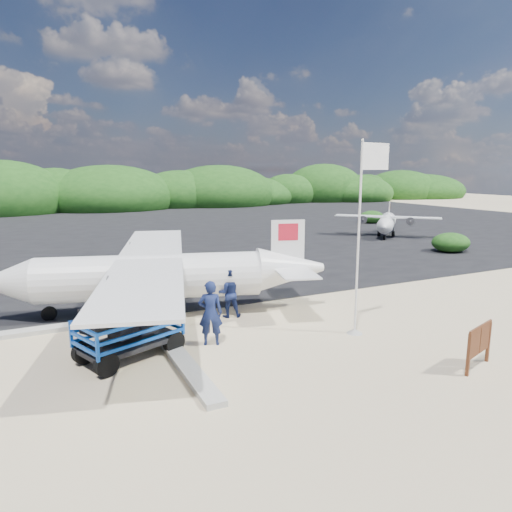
{
  "coord_description": "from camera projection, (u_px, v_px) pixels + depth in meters",
  "views": [
    {
      "loc": [
        -7.71,
        -10.68,
        5.17
      ],
      "look_at": [
        0.13,
        5.76,
        1.74
      ],
      "focal_mm": 32.0,
      "sensor_mm": 36.0,
      "label": 1
    }
  ],
  "objects": [
    {
      "name": "crew_a",
      "position": [
        210.0,
        313.0,
        13.57
      ],
      "size": [
        0.84,
        0.7,
        1.97
      ],
      "primitive_type": "imported",
      "rotation": [
        0.0,
        0.0,
        2.77
      ],
      "color": "#141F4C",
      "rests_on": "ground"
    },
    {
      "name": "flagpole",
      "position": [
        354.0,
        333.0,
        14.68
      ],
      "size": [
        1.29,
        0.7,
        6.1
      ],
      "primitive_type": null,
      "rotation": [
        0.0,
        0.0,
        0.16
      ],
      "color": "white",
      "rests_on": "ground"
    },
    {
      "name": "baggage_cart",
      "position": [
        131.0,
        358.0,
        12.77
      ],
      "size": [
        3.4,
        2.69,
        1.49
      ],
      "primitive_type": null,
      "rotation": [
        0.0,
        0.0,
        0.38
      ],
      "color": "#0B43B0",
      "rests_on": "ground"
    },
    {
      "name": "asphalt_apron",
      "position": [
        137.0,
        230.0,
        40.3
      ],
      "size": [
        90.0,
        50.0,
        0.04
      ],
      "primitive_type": null,
      "color": "#B2B2B2",
      "rests_on": "ground"
    },
    {
      "name": "aircraft_large",
      "position": [
        375.0,
        235.0,
        36.7
      ],
      "size": [
        17.67,
        17.67,
        4.29
      ],
      "primitive_type": null,
      "rotation": [
        0.0,
        0.0,
        2.87
      ],
      "color": "#B2B2B2",
      "rests_on": "ground"
    },
    {
      "name": "crew_b",
      "position": [
        229.0,
        293.0,
        16.2
      ],
      "size": [
        1.02,
        0.89,
        1.76
      ],
      "primitive_type": "imported",
      "rotation": [
        0.0,
        0.0,
        2.84
      ],
      "color": "#141F4C",
      "rests_on": "ground"
    },
    {
      "name": "ground",
      "position": [
        334.0,
        345.0,
        13.69
      ],
      "size": [
        160.0,
        160.0,
        0.0
      ],
      "primitive_type": "plane",
      "color": "beige"
    },
    {
      "name": "vegetation_band",
      "position": [
        101.0,
        208.0,
        62.47
      ],
      "size": [
        124.0,
        8.0,
        4.4
      ],
      "primitive_type": null,
      "color": "#B2B2B2",
      "rests_on": "ground"
    },
    {
      "name": "signboard",
      "position": [
        477.0,
        368.0,
        12.09
      ],
      "size": [
        1.46,
        0.59,
        1.22
      ],
      "primitive_type": null,
      "rotation": [
        0.0,
        0.0,
        0.31
      ],
      "color": "brown",
      "rests_on": "ground"
    }
  ]
}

